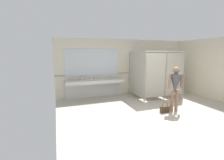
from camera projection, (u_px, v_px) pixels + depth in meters
ground_plane at (167, 118)px, 5.11m from camera, size 6.76×6.79×0.10m
wall_back at (127, 67)px, 7.81m from camera, size 6.76×0.12×2.64m
wall_back_tile_band at (127, 73)px, 7.80m from camera, size 6.76×0.01×0.06m
vanity_counter at (94, 84)px, 7.10m from camera, size 2.53×0.58×0.96m
mirror_panel at (93, 62)px, 7.13m from camera, size 2.43×0.02×1.19m
bathroom_stalls at (158, 73)px, 7.22m from camera, size 2.03×1.54×2.10m
person_standing at (175, 84)px, 5.42m from camera, size 0.55×0.43×1.56m
handbag at (165, 109)px, 5.43m from camera, size 0.32×0.13×0.38m
soap_dispenser at (82, 78)px, 6.96m from camera, size 0.07×0.07×0.18m
paper_cup at (91, 79)px, 6.87m from camera, size 0.07×0.07×0.09m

